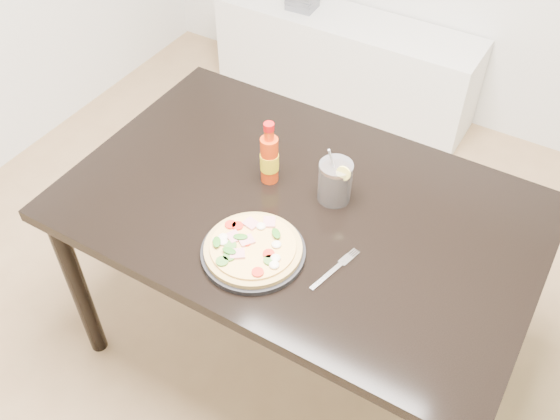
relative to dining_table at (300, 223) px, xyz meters
The scene contains 8 objects.
room_shell 1.11m from the dining_table, 67.80° to the right, with size 4.50×4.50×4.50m.
dining_table is the anchor object (origin of this frame).
plate 0.25m from the dining_table, 93.92° to the right, with size 0.29×0.29×0.02m, color black.
pizza 0.26m from the dining_table, 94.40° to the right, with size 0.27×0.27×0.03m.
hot_sauce_bottle 0.22m from the dining_table, 160.98° to the left, with size 0.07×0.07×0.21m.
cola_cup 0.18m from the dining_table, 46.92° to the left, with size 0.10×0.10×0.19m.
fork 0.28m from the dining_table, 39.36° to the right, with size 0.06×0.19×0.00m.
media_console 1.65m from the dining_table, 110.72° to the left, with size 1.40×0.34×0.50m, color white.
Camera 1 is at (0.38, -0.59, 2.05)m, focal length 40.00 mm.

